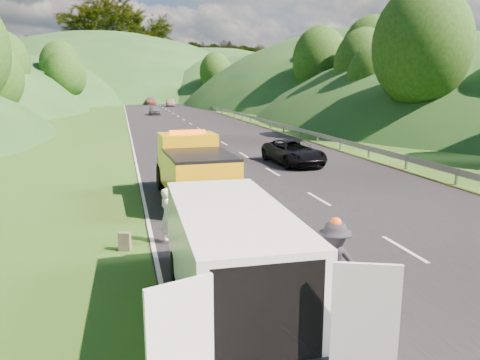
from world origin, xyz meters
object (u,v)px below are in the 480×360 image
object	(u,v)px
tow_truck	(193,167)
child	(192,259)
woman	(168,243)
passing_suv	(293,164)
worker	(332,308)
suitcase	(125,242)
white_van	(230,253)

from	to	relation	value
tow_truck	child	distance (m)	6.69
woman	passing_suv	world-z (taller)	woman
tow_truck	passing_suv	distance (m)	9.68
worker	passing_suv	distance (m)	17.55
woman	suitcase	distance (m)	1.32
child	passing_suv	world-z (taller)	passing_suv
child	white_van	bearing A→B (deg)	-78.19
white_van	passing_suv	size ratio (longest dim) A/B	1.29
worker	tow_truck	bearing A→B (deg)	103.98
worker	child	bearing A→B (deg)	131.10
white_van	passing_suv	world-z (taller)	white_van
woman	worker	world-z (taller)	worker
white_van	woman	xyz separation A→B (m)	(-0.81, 4.59, -1.29)
tow_truck	passing_suv	bearing A→B (deg)	42.27
woman	white_van	bearing A→B (deg)	166.42
woman	suitcase	size ratio (longest dim) A/B	3.09
tow_truck	worker	distance (m)	10.14
white_van	worker	distance (m)	2.52
tow_truck	white_van	bearing A→B (deg)	-96.73
tow_truck	passing_suv	xyz separation A→B (m)	(6.81, 6.75, -1.32)
worker	woman	bearing A→B (deg)	126.68
woman	worker	bearing A→B (deg)	-172.80
white_van	woman	world-z (taller)	white_van
suitcase	white_van	bearing A→B (deg)	-64.16
worker	passing_suv	xyz separation A→B (m)	(5.39, 16.70, 0.00)
worker	white_van	bearing A→B (deg)	176.65
white_van	passing_suv	bearing A→B (deg)	66.55
child	suitcase	distance (m)	2.09
child	worker	size ratio (longest dim) A/B	0.53
passing_suv	tow_truck	bearing A→B (deg)	-139.74
tow_truck	child	xyz separation A→B (m)	(-1.04, -6.47, -1.32)
white_van	suitcase	world-z (taller)	white_van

